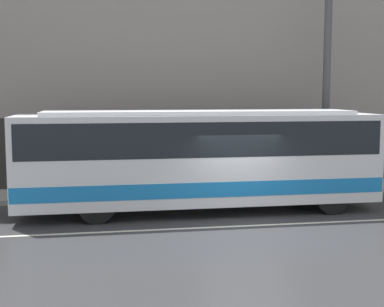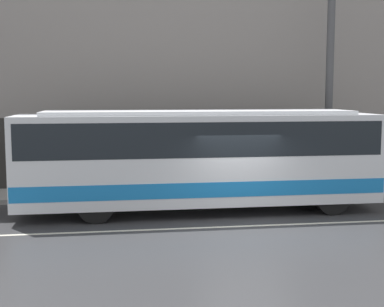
{
  "view_description": "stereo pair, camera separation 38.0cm",
  "coord_description": "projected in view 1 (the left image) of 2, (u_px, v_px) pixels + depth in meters",
  "views": [
    {
      "loc": [
        -4.07,
        -14.21,
        3.72
      ],
      "look_at": [
        -1.2,
        2.1,
        1.84
      ],
      "focal_mm": 50.0,
      "sensor_mm": 36.0,
      "label": 1
    },
    {
      "loc": [
        -3.69,
        -14.27,
        3.72
      ],
      "look_at": [
        -1.2,
        2.1,
        1.84
      ],
      "focal_mm": 50.0,
      "sensor_mm": 36.0,
      "label": 2
    }
  ],
  "objects": [
    {
      "name": "utility_pole_near",
      "position": [
        327.0,
        75.0,
        19.81
      ],
      "size": [
        0.28,
        0.28,
        8.45
      ],
      "color": "#4C4C4F",
      "rests_on": "sidewalk"
    },
    {
      "name": "building_facade",
      "position": [
        203.0,
        32.0,
        20.65
      ],
      "size": [
        60.0,
        0.35,
        12.58
      ],
      "color": "gray",
      "rests_on": "ground_plane"
    },
    {
      "name": "ground_plane",
      "position": [
        247.0,
        226.0,
        15.02
      ],
      "size": [
        60.0,
        60.0,
        0.0
      ],
      "primitive_type": "plane",
      "color": "#38383A"
    },
    {
      "name": "sidewalk",
      "position": [
        209.0,
        190.0,
        20.06
      ],
      "size": [
        60.0,
        2.3,
        0.16
      ],
      "color": "#A09E99",
      "rests_on": "ground_plane"
    },
    {
      "name": "transit_bus",
      "position": [
        199.0,
        155.0,
        16.71
      ],
      "size": [
        11.17,
        2.53,
        3.18
      ],
      "color": "silver",
      "rests_on": "ground_plane"
    },
    {
      "name": "lane_stripe",
      "position": [
        247.0,
        226.0,
        15.02
      ],
      "size": [
        54.0,
        0.14,
        0.01
      ],
      "color": "beige",
      "rests_on": "ground_plane"
    }
  ]
}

